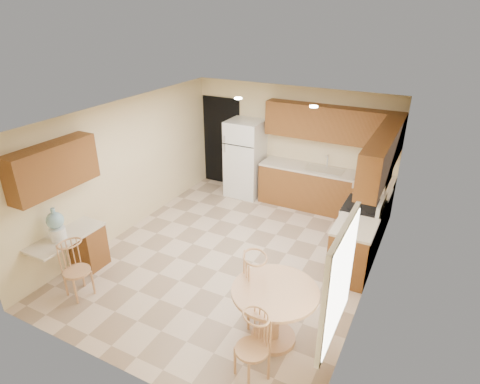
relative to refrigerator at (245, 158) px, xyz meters
The scene contains 30 objects.
floor 2.72m from the refrigerator, 68.40° to the right, with size 5.50×5.50×0.00m, color #CAAF93.
ceiling 3.05m from the refrigerator, 68.40° to the right, with size 4.50×5.50×0.02m, color white.
wall_back 1.08m from the refrigerator, 20.23° to the left, with size 4.50×0.02×2.50m, color beige.
wall_front 5.25m from the refrigerator, 79.55° to the right, with size 4.50×0.02×2.50m, color beige.
wall_left 2.76m from the refrigerator, 118.44° to the right, with size 0.02×5.50×2.50m, color beige.
wall_right 4.02m from the refrigerator, 36.87° to the right, with size 0.02×5.50×2.50m, color beige.
doorway 0.89m from the refrigerator, 157.27° to the left, with size 0.90×0.02×2.10m, color black.
base_cab_back 1.88m from the refrigerator, ahead, with size 2.75×0.60×0.87m, color brown.
counter_back 1.83m from the refrigerator, ahead, with size 2.75×0.63×0.04m, color beige.
base_cab_right_a 2.98m from the refrigerator, 10.64° to the right, with size 0.60×0.59×0.87m, color brown.
counter_right_a 2.95m from the refrigerator, 10.64° to the right, with size 0.63×0.59×0.04m, color beige.
base_cab_right_b 3.55m from the refrigerator, 34.59° to the right, with size 0.60×0.80×0.87m, color brown.
counter_right_b 3.52m from the refrigerator, 34.59° to the right, with size 0.63×0.80×0.04m, color beige.
upper_cab_back 2.08m from the refrigerator, ahead, with size 2.75×0.33×0.70m, color brown.
upper_cab_right 3.40m from the refrigerator, 21.41° to the right, with size 0.33×2.42×0.70m, color brown.
upper_cab_left 4.27m from the refrigerator, 105.84° to the right, with size 0.33×1.40×0.70m, color brown.
sink 1.80m from the refrigerator, ahead, with size 0.78×0.44×0.01m, color silver.
range_hood 3.24m from the refrigerator, 22.46° to the right, with size 0.50×0.76×0.14m, color silver.
desk_pedestal 3.90m from the refrigerator, 105.76° to the right, with size 0.48×0.42×0.72m, color brown.
desk_top 4.23m from the refrigerator, 104.36° to the right, with size 0.50×1.20×0.04m, color beige.
window 5.34m from the refrigerator, 53.21° to the right, with size 0.06×1.12×1.30m.
can_light_a 2.06m from the refrigerator, 69.44° to the right, with size 0.14×0.14×0.02m, color white.
can_light_b 2.73m from the refrigerator, 32.96° to the right, with size 0.14×0.14×0.02m, color white.
refrigerator is the anchor object (origin of this frame).
stove 3.15m from the refrigerator, 22.99° to the right, with size 0.65×0.76×1.09m.
dining_table 4.53m from the refrigerator, 58.65° to the right, with size 1.09×1.09×0.81m.
chair_table_a 4.22m from the refrigerator, 61.52° to the right, with size 0.46×0.58×1.04m.
chair_table_b 5.17m from the refrigerator, 62.90° to the right, with size 0.40×0.45×0.90m.
chair_desk 4.50m from the refrigerator, 97.68° to the right, with size 0.39×0.51×0.89m.
water_crock 4.35m from the refrigerator, 103.98° to the right, with size 0.26×0.26×0.53m.
Camera 1 is at (2.83, -5.18, 4.01)m, focal length 30.00 mm.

